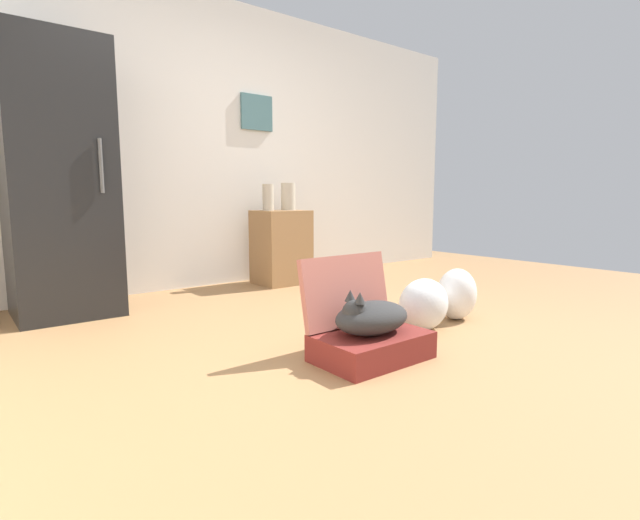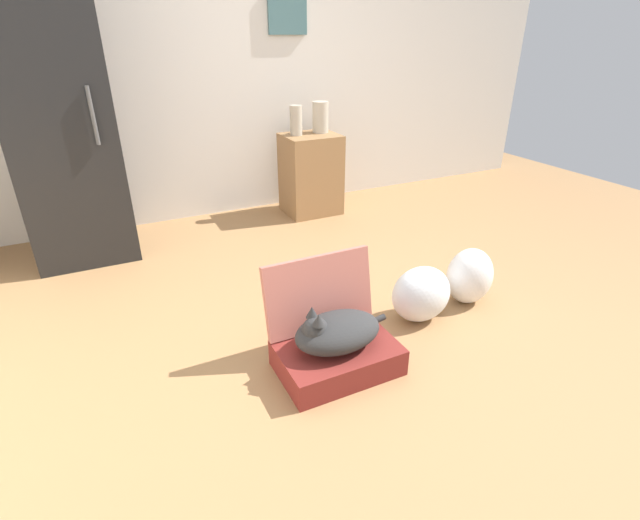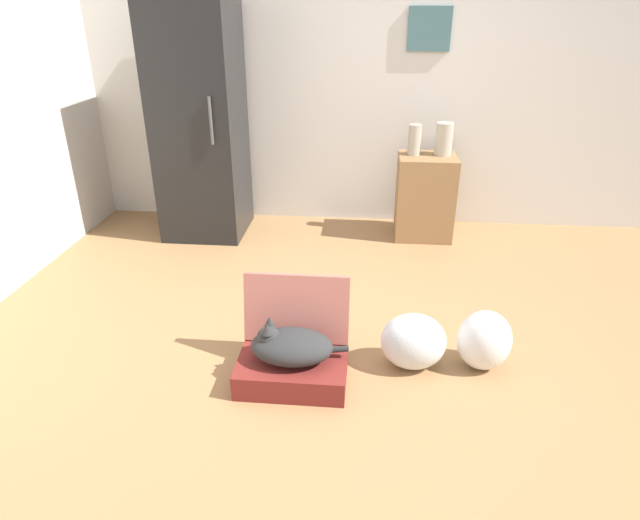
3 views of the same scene
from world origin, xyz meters
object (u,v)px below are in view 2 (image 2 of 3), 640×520
refrigerator (61,125)px  cat (336,331)px  suitcase_base (337,358)px  vase_tall (296,120)px  vase_short (320,117)px  plastic_bag_white (421,294)px  plastic_bag_clear (469,276)px  side_table (311,174)px

refrigerator → cat: bearing=-63.5°
suitcase_base → cat: cat is taller
refrigerator → vase_tall: bearing=2.8°
vase_tall → vase_short: bearing=3.0°
plastic_bag_white → plastic_bag_clear: (0.38, 0.03, 0.01)m
cat → side_table: side_table is taller
plastic_bag_clear → vase_short: bearing=91.9°
side_table → vase_short: size_ratio=2.70×
plastic_bag_white → refrigerator: bearing=132.1°
plastic_bag_clear → vase_short: (-0.06, 1.89, 0.65)m
plastic_bag_white → cat: bearing=-163.7°
cat → suitcase_base: bearing=-2.1°
cat → vase_short: bearing=65.5°
suitcase_base → plastic_bag_clear: 1.04m
refrigerator → vase_tall: 1.74m
suitcase_base → refrigerator: (-1.02, 2.02, 0.86)m
refrigerator → plastic_bag_clear: bearing=-41.5°
cat → plastic_bag_white: cat is taller
side_table → plastic_bag_white: bearing=-96.1°
plastic_bag_white → refrigerator: (-1.65, 1.83, 0.77)m
cat → plastic_bag_clear: bearing=12.2°
cat → side_table: bearing=67.8°
suitcase_base → plastic_bag_white: (0.63, 0.19, 0.09)m
plastic_bag_white → vase_tall: vase_tall is taller
suitcase_base → plastic_bag_clear: (1.01, 0.22, 0.10)m
plastic_bag_clear → side_table: size_ratio=0.50×
plastic_bag_clear → refrigerator: size_ratio=0.19×
suitcase_base → side_table: (0.83, 2.07, 0.28)m
side_table → vase_tall: bearing=163.7°
suitcase_base → vase_short: vase_short is taller
plastic_bag_clear → vase_short: size_ratio=1.35×
vase_tall → vase_short: vase_short is taller
refrigerator → side_table: refrigerator is taller
plastic_bag_white → side_table: (0.20, 1.88, 0.19)m
plastic_bag_clear → plastic_bag_white: bearing=-174.9°
vase_short → refrigerator: bearing=-177.2°
plastic_bag_clear → vase_short: 2.00m
suitcase_base → vase_tall: 2.34m
suitcase_base → vase_short: 2.44m
cat → refrigerator: (-1.01, 2.02, 0.70)m
cat → refrigerator: bearing=116.5°
suitcase_base → plastic_bag_clear: size_ratio=1.64×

